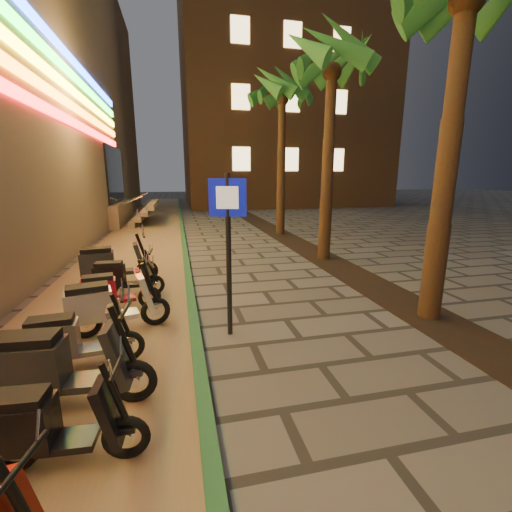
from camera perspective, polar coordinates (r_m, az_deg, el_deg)
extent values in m
plane|color=#474442|center=(4.42, 4.53, -24.29)|extent=(120.00, 120.00, 0.00)
cube|color=#8C7251|center=(13.69, -18.99, 1.15)|extent=(3.40, 60.00, 0.01)
cube|color=#225B32|center=(13.60, -11.87, 1.70)|extent=(0.18, 60.00, 0.10)
cube|color=black|center=(9.93, 15.85, -2.98)|extent=(1.20, 40.00, 0.02)
cube|color=black|center=(21.60, -22.43, 12.51)|extent=(0.08, 5.00, 3.00)
cube|color=gray|center=(22.11, -27.19, 6.31)|extent=(5.00, 6.00, 1.20)
cube|color=#FF1414|center=(10.09, -34.79, 21.33)|extent=(0.06, 26.00, 0.28)
cube|color=orange|center=(10.20, -35.23, 24.34)|extent=(0.06, 26.00, 0.28)
cube|color=yellow|center=(10.34, -35.68, 27.28)|extent=(0.06, 26.00, 0.28)
cube|color=#19E526|center=(10.51, -36.14, 30.13)|extent=(0.06, 26.00, 0.28)
cube|color=gray|center=(21.62, -19.32, 5.69)|extent=(0.35, 5.00, 0.30)
cube|color=gray|center=(21.55, -18.45, 6.54)|extent=(0.35, 5.00, 0.30)
cube|color=gray|center=(21.49, -17.58, 7.39)|extent=(0.35, 5.00, 0.30)
cube|color=gray|center=(21.44, -16.69, 8.24)|extent=(0.35, 5.00, 0.30)
cylinder|color=silver|center=(19.59, -21.35, 8.07)|extent=(2.09, 0.06, 0.81)
cylinder|color=silver|center=(23.55, -20.00, 8.89)|extent=(2.09, 0.06, 0.81)
cube|color=brown|center=(38.04, 3.30, 28.10)|extent=(18.00, 16.00, 25.00)
cube|color=#FDDA8B|center=(27.81, -2.45, 15.86)|extent=(1.40, 0.06, 1.80)
cube|color=#FDDA8B|center=(28.81, 5.70, 15.72)|extent=(1.40, 0.06, 1.80)
cube|color=#FDDA8B|center=(30.31, 13.15, 15.32)|extent=(1.40, 0.06, 1.80)
cube|color=#FDDA8B|center=(28.38, -2.55, 24.98)|extent=(1.40, 0.06, 1.80)
cube|color=#FDDA8B|center=(29.36, 5.92, 24.52)|extent=(1.40, 0.06, 1.80)
cube|color=#FDDA8B|center=(30.84, 13.63, 23.69)|extent=(1.40, 0.06, 1.80)
cube|color=#FDDA8B|center=(29.63, -2.66, 33.52)|extent=(1.40, 0.06, 1.80)
cube|color=#FDDA8B|center=(30.57, 6.15, 32.82)|extent=(1.40, 0.06, 1.80)
cube|color=#FDDA8B|center=(31.99, 14.14, 31.62)|extent=(1.40, 0.06, 1.80)
cylinder|color=#472D19|center=(7.11, 29.08, 11.87)|extent=(0.40, 0.40, 5.45)
cylinder|color=#472D19|center=(11.35, 11.83, 13.72)|extent=(0.40, 0.40, 5.70)
sphere|color=#472D19|center=(11.75, 12.57, 27.75)|extent=(0.56, 0.56, 0.56)
cone|color=#22561B|center=(12.25, 16.98, 29.10)|extent=(0.60, 1.93, 1.52)
cone|color=#22561B|center=(12.64, 14.60, 28.70)|extent=(1.70, 1.86, 1.52)
cone|color=#22561B|center=(12.70, 11.49, 28.78)|extent=(2.00, 0.93, 1.52)
cone|color=#22561B|center=(12.39, 8.83, 29.29)|extent=(1.97, 1.48, 1.52)
cone|color=#22561B|center=(11.84, 7.76, 30.09)|extent=(1.22, 2.02, 1.52)
cone|color=#22561B|center=(11.30, 9.01, 30.90)|extent=(1.22, 2.02, 1.52)
cone|color=#22561B|center=(11.03, 12.25, 31.22)|extent=(1.97, 1.48, 1.52)
cone|color=#22561B|center=(11.18, 15.74, 30.79)|extent=(2.00, 0.93, 1.52)
cone|color=#22561B|center=(11.67, 17.54, 29.90)|extent=(1.70, 1.86, 1.52)
cylinder|color=#472D19|center=(16.04, 4.21, 14.16)|extent=(0.40, 0.40, 5.95)
sphere|color=#472D19|center=(16.37, 4.41, 24.63)|extent=(0.56, 0.56, 0.56)
cone|color=#22561B|center=(16.74, 7.66, 25.89)|extent=(0.60, 1.93, 1.52)
cone|color=#22561B|center=(17.20, 6.21, 25.58)|extent=(1.70, 1.86, 1.52)
cone|color=#22561B|center=(17.32, 4.03, 25.53)|extent=(2.00, 0.93, 1.52)
cone|color=#22561B|center=(17.07, 2.01, 25.74)|extent=(1.97, 1.48, 1.52)
cone|color=#22561B|center=(16.53, 1.02, 26.16)|extent=(1.22, 2.02, 1.52)
cone|color=#22561B|center=(15.96, 1.60, 26.63)|extent=(1.22, 2.02, 1.52)
cone|color=#22561B|center=(15.63, 3.63, 26.91)|extent=(1.97, 1.48, 1.52)
cone|color=#22561B|center=(15.70, 6.10, 26.80)|extent=(2.00, 0.93, 1.52)
cone|color=#22561B|center=(16.15, 7.68, 26.37)|extent=(1.70, 1.86, 1.52)
cylinder|color=black|center=(5.69, -4.57, -0.26)|extent=(0.09, 0.09, 2.74)
cube|color=#0D14AB|center=(5.53, -4.78, 9.68)|extent=(0.59, 0.18, 0.60)
cube|color=white|center=(5.50, -4.80, 9.66)|extent=(0.35, 0.11, 0.35)
cylinder|color=black|center=(2.94, -34.63, -31.03)|extent=(0.26, 0.11, 0.68)
cylinder|color=black|center=(2.73, -34.61, -26.73)|extent=(0.14, 0.53, 0.04)
torus|color=black|center=(4.25, -35.45, -24.84)|extent=(0.47, 0.12, 0.46)
cylinder|color=silver|center=(4.25, -35.45, -24.84)|extent=(0.13, 0.10, 0.12)
torus|color=black|center=(3.94, -20.82, -26.39)|extent=(0.47, 0.12, 0.46)
cylinder|color=silver|center=(3.94, -20.82, -26.39)|extent=(0.13, 0.10, 0.12)
cube|color=black|center=(4.05, -28.66, -25.35)|extent=(0.51, 0.33, 0.07)
cube|color=black|center=(4.08, -35.00, -22.07)|extent=(0.64, 0.38, 0.44)
cube|color=black|center=(3.94, -35.52, -18.95)|extent=(0.57, 0.32, 0.11)
cube|color=black|center=(3.78, -23.22, -22.69)|extent=(0.26, 0.37, 0.63)
cylinder|color=black|center=(3.67, -22.48, -20.48)|extent=(0.25, 0.08, 0.66)
cylinder|color=black|center=(3.52, -22.17, -16.62)|extent=(0.07, 0.52, 0.04)
cube|color=black|center=(3.87, -20.96, -25.16)|extent=(0.20, 0.14, 0.05)
torus|color=black|center=(5.00, -34.04, -18.06)|extent=(0.56, 0.15, 0.56)
cylinder|color=silver|center=(5.00, -34.04, -18.06)|extent=(0.16, 0.12, 0.15)
torus|color=black|center=(4.63, -19.67, -19.02)|extent=(0.56, 0.15, 0.56)
cylinder|color=silver|center=(4.63, -19.67, -19.02)|extent=(0.16, 0.12, 0.15)
cube|color=#232528|center=(4.76, -27.34, -18.21)|extent=(0.62, 0.41, 0.09)
cube|color=#232528|center=(4.82, -33.58, -14.95)|extent=(0.78, 0.46, 0.54)
cube|color=black|center=(4.69, -34.07, -11.56)|extent=(0.69, 0.39, 0.13)
cube|color=#232528|center=(4.48, -22.00, -14.98)|extent=(0.32, 0.45, 0.76)
cylinder|color=black|center=(4.37, -21.26, -12.50)|extent=(0.30, 0.10, 0.79)
cylinder|color=black|center=(4.23, -20.93, -8.29)|extent=(0.09, 0.62, 0.05)
cube|color=#232528|center=(4.56, -19.80, -17.64)|extent=(0.25, 0.17, 0.06)
torus|color=black|center=(5.69, -31.21, -14.33)|extent=(0.48, 0.15, 0.48)
cylinder|color=silver|center=(5.69, -31.21, -14.33)|extent=(0.14, 0.11, 0.13)
torus|color=black|center=(5.56, -20.52, -13.87)|extent=(0.48, 0.15, 0.48)
cylinder|color=silver|center=(5.56, -20.52, -13.87)|extent=(0.14, 0.11, 0.13)
cube|color=gray|center=(5.59, -26.06, -13.83)|extent=(0.54, 0.37, 0.07)
cube|color=gray|center=(5.57, -30.79, -11.87)|extent=(0.68, 0.42, 0.46)
cube|color=black|center=(5.47, -31.12, -9.32)|extent=(0.60, 0.36, 0.11)
cube|color=gray|center=(5.43, -22.16, -11.01)|extent=(0.28, 0.39, 0.65)
cylinder|color=black|center=(5.36, -21.64, -9.17)|extent=(0.26, 0.09, 0.68)
cylinder|color=black|center=(5.26, -21.41, -6.17)|extent=(0.10, 0.53, 0.04)
cube|color=gray|center=(5.51, -20.61, -12.84)|extent=(0.22, 0.15, 0.06)
torus|color=black|center=(6.54, -26.53, -9.99)|extent=(0.55, 0.23, 0.54)
cylinder|color=silver|center=(6.54, -26.53, -9.99)|extent=(0.16, 0.13, 0.14)
torus|color=black|center=(6.61, -16.38, -8.84)|extent=(0.55, 0.23, 0.54)
cylinder|color=silver|center=(6.61, -16.38, -8.84)|extent=(0.16, 0.13, 0.14)
cube|color=silver|center=(6.54, -21.54, -9.12)|extent=(0.64, 0.48, 0.08)
cube|color=silver|center=(6.43, -26.06, -7.45)|extent=(0.80, 0.55, 0.52)
cube|color=black|center=(6.34, -26.33, -4.91)|extent=(0.70, 0.47, 0.12)
cube|color=silver|center=(6.47, -17.84, -6.11)|extent=(0.36, 0.47, 0.73)
cylinder|color=black|center=(6.42, -17.34, -4.29)|extent=(0.29, 0.14, 0.76)
cylinder|color=black|center=(6.34, -17.08, -1.39)|extent=(0.19, 0.59, 0.05)
cube|color=silver|center=(6.57, -16.45, -7.84)|extent=(0.26, 0.19, 0.06)
torus|color=black|center=(7.49, -25.06, -7.24)|extent=(0.48, 0.17, 0.47)
cylinder|color=silver|center=(7.49, -25.06, -7.24)|extent=(0.14, 0.11, 0.13)
torus|color=black|center=(7.50, -17.31, -6.55)|extent=(0.48, 0.17, 0.47)
cylinder|color=silver|center=(7.50, -17.31, -6.55)|extent=(0.14, 0.11, 0.13)
cube|color=maroon|center=(7.46, -21.27, -6.65)|extent=(0.54, 0.39, 0.07)
cube|color=maroon|center=(7.40, -24.70, -5.29)|extent=(0.68, 0.44, 0.45)
cube|color=black|center=(7.33, -24.89, -3.35)|extent=(0.60, 0.38, 0.11)
cube|color=maroon|center=(7.39, -18.45, -4.40)|extent=(0.30, 0.40, 0.63)
cylinder|color=black|center=(7.35, -18.06, -3.02)|extent=(0.25, 0.10, 0.67)
cylinder|color=black|center=(7.28, -17.87, -0.80)|extent=(0.13, 0.52, 0.04)
cube|color=maroon|center=(7.46, -17.37, -5.76)|extent=(0.22, 0.16, 0.05)
torus|color=black|center=(8.46, -23.53, -4.78)|extent=(0.48, 0.11, 0.48)
cylinder|color=silver|center=(8.46, -23.53, -4.78)|extent=(0.13, 0.10, 0.13)
torus|color=black|center=(8.28, -16.60, -4.59)|extent=(0.48, 0.11, 0.48)
cylinder|color=silver|center=(8.28, -16.60, -4.59)|extent=(0.13, 0.10, 0.13)
cube|color=black|center=(8.35, -20.18, -4.46)|extent=(0.52, 0.33, 0.07)
cube|color=black|center=(8.37, -23.20, -3.04)|extent=(0.65, 0.37, 0.46)
cube|color=black|center=(8.31, -23.37, -1.28)|extent=(0.58, 0.32, 0.11)
cube|color=black|center=(8.21, -17.63, -2.55)|extent=(0.26, 0.38, 0.64)
cylinder|color=black|center=(8.16, -17.27, -1.30)|extent=(0.25, 0.07, 0.68)
cylinder|color=black|center=(8.09, -17.09, 0.72)|extent=(0.06, 0.53, 0.04)
cube|color=black|center=(8.25, -16.65, -3.87)|extent=(0.21, 0.14, 0.05)
torus|color=black|center=(9.34, -25.26, -3.02)|extent=(0.58, 0.19, 0.57)
cylinder|color=silver|center=(9.34, -25.26, -3.02)|extent=(0.17, 0.13, 0.15)
torus|color=black|center=(9.31, -17.71, -2.41)|extent=(0.58, 0.19, 0.57)
cylinder|color=silver|center=(9.31, -17.71, -2.41)|extent=(0.17, 0.13, 0.15)
cube|color=#25282A|center=(9.29, -21.58, -2.47)|extent=(0.65, 0.45, 0.09)
cube|color=#25282A|center=(9.25, -24.91, -1.08)|extent=(0.82, 0.52, 0.55)
cube|color=black|center=(9.19, -25.10, 0.85)|extent=(0.72, 0.44, 0.13)
cube|color=#25282A|center=(9.22, -18.82, -0.25)|extent=(0.35, 0.48, 0.77)
cylinder|color=black|center=(9.17, -18.45, 1.12)|extent=(0.31, 0.12, 0.81)
cylinder|color=black|center=(9.11, -18.26, 3.31)|extent=(0.14, 0.64, 0.05)
cube|color=#25282A|center=(9.28, -17.77, -1.63)|extent=(0.26, 0.19, 0.07)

